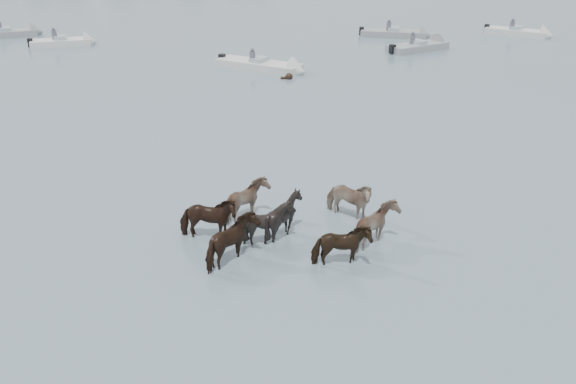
{
  "coord_description": "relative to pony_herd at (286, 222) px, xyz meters",
  "views": [
    {
      "loc": [
        1.66,
        -15.96,
        8.91
      ],
      "look_at": [
        1.95,
        0.51,
        1.1
      ],
      "focal_mm": 37.02,
      "sensor_mm": 36.0,
      "label": 1
    }
  ],
  "objects": [
    {
      "name": "motorboat_f",
      "position": [
        -20.79,
        32.47,
        -0.36
      ],
      "size": [
        5.3,
        3.32,
        1.92
      ],
      "rotation": [
        0.0,
        0.0,
        0.37
      ],
      "color": "gray",
      "rests_on": "ground"
    },
    {
      "name": "ground",
      "position": [
        -1.86,
        0.51,
        -0.59
      ],
      "size": [
        400.0,
        400.0,
        0.0
      ],
      "primitive_type": "plane",
      "color": "slate",
      "rests_on": "ground"
    },
    {
      "name": "motorboat_a",
      "position": [
        -15.33,
        28.79,
        -0.36
      ],
      "size": [
        4.86,
        2.76,
        1.92
      ],
      "rotation": [
        0.0,
        0.0,
        0.27
      ],
      "color": "silver",
      "rests_on": "ground"
    },
    {
      "name": "motorboat_b",
      "position": [
        -0.67,
        20.88,
        -0.36
      ],
      "size": [
        5.99,
        4.34,
        1.92
      ],
      "rotation": [
        0.0,
        0.0,
        -0.52
      ],
      "color": "silver",
      "rests_on": "ground"
    },
    {
      "name": "pony_herd",
      "position": [
        0.0,
        0.0,
        0.0
      ],
      "size": [
        6.66,
        4.33,
        1.5
      ],
      "color": "black",
      "rests_on": "ground"
    },
    {
      "name": "motorboat_d",
      "position": [
        10.32,
        26.92,
        -0.36
      ],
      "size": [
        5.14,
        3.84,
        1.92
      ],
      "rotation": [
        0.0,
        0.0,
        0.51
      ],
      "color": "gray",
      "rests_on": "ground"
    },
    {
      "name": "motorboat_e",
      "position": [
        19.35,
        31.68,
        -0.36
      ],
      "size": [
        5.14,
        4.12,
        1.92
      ],
      "rotation": [
        0.0,
        0.0,
        -0.58
      ],
      "color": "silver",
      "rests_on": "ground"
    },
    {
      "name": "motorboat_c",
      "position": [
        9.64,
        31.52,
        -0.36
      ],
      "size": [
        5.69,
        2.82,
        1.92
      ],
      "rotation": [
        0.0,
        0.0,
        -0.24
      ],
      "color": "gray",
      "rests_on": "ground"
    },
    {
      "name": "swimming_pony",
      "position": [
        0.41,
        18.87,
        -0.49
      ],
      "size": [
        0.72,
        0.44,
        0.44
      ],
      "color": "black",
      "rests_on": "ground"
    }
  ]
}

